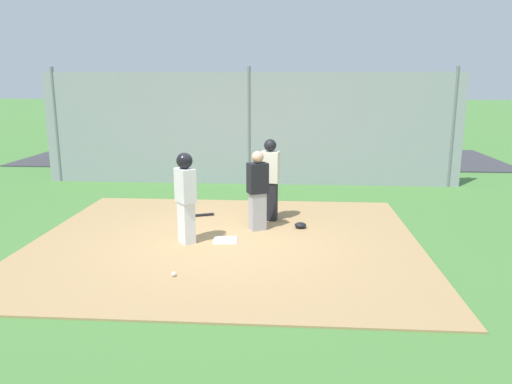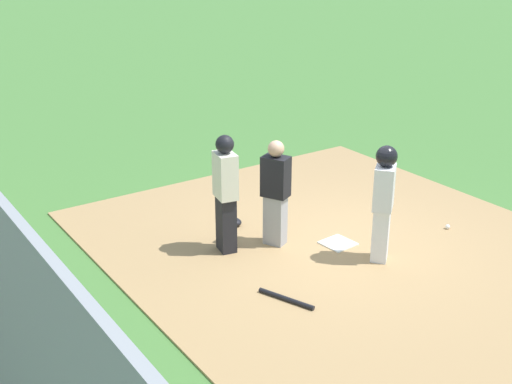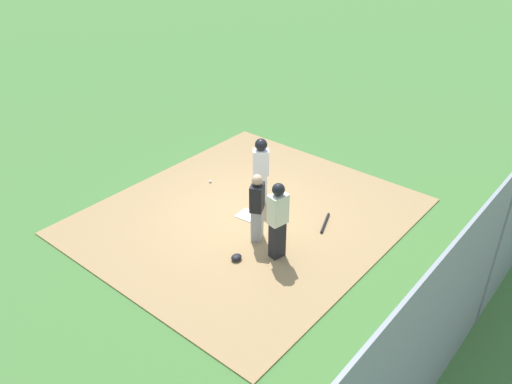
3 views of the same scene
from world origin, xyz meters
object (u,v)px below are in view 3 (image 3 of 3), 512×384
home_plate (247,215)px  runner (261,166)px  baseball_bat (325,223)px  catcher_mask (236,257)px  catcher (257,206)px  umpire (278,219)px  baseball (210,181)px

home_plate → runner: 1.19m
baseball_bat → catcher_mask: 2.39m
catcher → baseball_bat: bearing=-147.7°
home_plate → umpire: 1.90m
catcher → runner: size_ratio=0.95×
home_plate → catcher_mask: (-1.42, -0.92, 0.05)m
catcher → umpire: umpire is taller
umpire → catcher: bearing=-5.5°
umpire → runner: (1.47, 1.64, 0.05)m
home_plate → umpire: bearing=-117.6°
home_plate → catcher: catcher is taller
catcher → catcher_mask: 1.17m
home_plate → baseball_bat: (0.86, -1.61, 0.02)m
umpire → home_plate: bearing=-16.5°
catcher → runner: bearing=-80.4°
baseball_bat → umpire: bearing=-26.0°
home_plate → catcher_mask: catcher_mask is taller
runner → baseball_bat: runner is taller
catcher_mask → baseball: 3.34m
catcher_mask → baseball_bat: bearing=-16.9°
runner → baseball_bat: 2.01m
home_plate → runner: bearing=13.2°
runner → baseball_bat: bearing=56.0°
umpire → runner: umpire is taller
catcher_mask → umpire: bearing=-40.6°
baseball_bat → baseball: baseball is taller
umpire → catcher_mask: umpire is taller
umpire → baseball_bat: umpire is taller
umpire → baseball: size_ratio=23.62×
runner → catcher_mask: runner is taller
baseball_bat → catcher_mask: catcher_mask is taller
home_plate → catcher_mask: 1.69m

